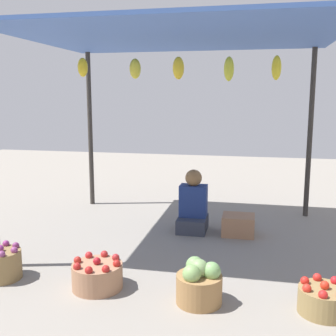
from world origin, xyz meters
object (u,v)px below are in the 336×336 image
vendor_person (193,207)px  basket_red_apples (97,275)px  basket_red_tomatoes (324,300)px  basket_cabbages (199,283)px  wooden_crate_near_vendor (238,225)px  basket_purple_onions (1,264)px

vendor_person → basket_red_apples: 1.88m
basket_red_apples → basket_red_tomatoes: (1.90, -0.04, -0.01)m
basket_red_apples → basket_cabbages: (0.92, -0.08, 0.05)m
basket_red_apples → wooden_crate_near_vendor: bearing=55.8°
basket_purple_onions → basket_cabbages: basket_cabbages is taller
basket_red_tomatoes → wooden_crate_near_vendor: 1.90m
vendor_person → wooden_crate_near_vendor: size_ratio=2.00×
basket_cabbages → basket_red_tomatoes: 0.98m
basket_red_apples → basket_cabbages: size_ratio=1.18×
basket_red_apples → basket_cabbages: basket_cabbages is taller
basket_red_apples → basket_purple_onions: bearing=-180.0°
basket_red_tomatoes → basket_red_apples: bearing=178.8°
basket_purple_onions → wooden_crate_near_vendor: 2.72m
basket_red_apples → wooden_crate_near_vendor: basket_red_apples is taller
basket_red_apples → basket_cabbages: 0.92m
basket_red_tomatoes → basket_purple_onions: bearing=179.2°
basket_red_tomatoes → wooden_crate_near_vendor: (-0.73, 1.75, 0.01)m
basket_purple_onions → wooden_crate_near_vendor: size_ratio=0.93×
basket_purple_onions → basket_red_tomatoes: basket_purple_onions is taller
basket_purple_onions → basket_red_apples: 0.95m
basket_cabbages → wooden_crate_near_vendor: 1.81m
wooden_crate_near_vendor → basket_cabbages: bearing=-97.8°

